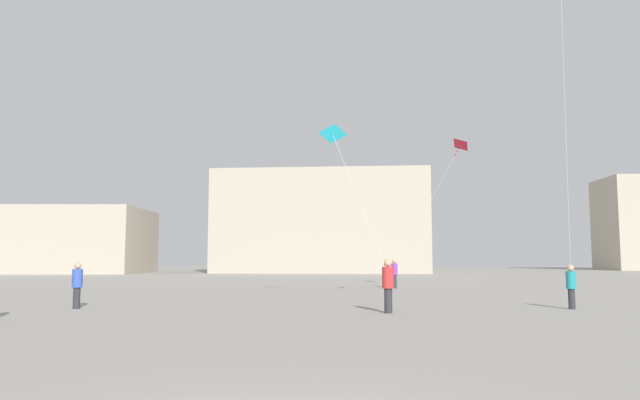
# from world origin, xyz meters

# --- Properties ---
(person_in_red) EXTENTS (0.40, 0.40, 1.85)m
(person_in_red) POSITION_xyz_m (2.51, 14.55, 1.02)
(person_in_red) COLOR #2D2D33
(person_in_red) RESTS_ON ground_plane
(person_in_purple) EXTENTS (0.40, 0.40, 1.83)m
(person_in_purple) POSITION_xyz_m (4.42, 31.58, 1.00)
(person_in_purple) COLOR #2D2D33
(person_in_purple) RESTS_ON ground_plane
(person_in_blue) EXTENTS (0.38, 0.38, 1.73)m
(person_in_blue) POSITION_xyz_m (-8.98, 16.04, 0.95)
(person_in_blue) COLOR #2D2D33
(person_in_blue) RESTS_ON ground_plane
(person_in_teal) EXTENTS (0.36, 0.36, 1.64)m
(person_in_teal) POSITION_xyz_m (9.44, 16.32, 0.90)
(person_in_teal) COLOR #2D2D33
(person_in_teal) RESTS_ON ground_plane
(kite_crimson_delta) EXTENTS (4.25, 3.48, 7.61)m
(kite_crimson_delta) POSITION_xyz_m (8.12, 28.84, 8.48)
(kite_crimson_delta) COLOR red
(kite_cyan_delta) EXTENTS (2.48, 6.39, 6.55)m
(kite_cyan_delta) POSITION_xyz_m (0.62, 20.39, 7.36)
(kite_cyan_delta) COLOR #1EB2C6
(building_left_hall) EXTENTS (25.87, 15.38, 8.30)m
(building_left_hall) POSITION_xyz_m (-37.00, 70.13, 4.15)
(building_left_hall) COLOR #B2A893
(building_left_hall) RESTS_ON ground_plane
(building_centre_hall) EXTENTS (28.74, 15.28, 13.36)m
(building_centre_hall) POSITION_xyz_m (-1.00, 74.12, 6.68)
(building_centre_hall) COLOR #B2A893
(building_centre_hall) RESTS_ON ground_plane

